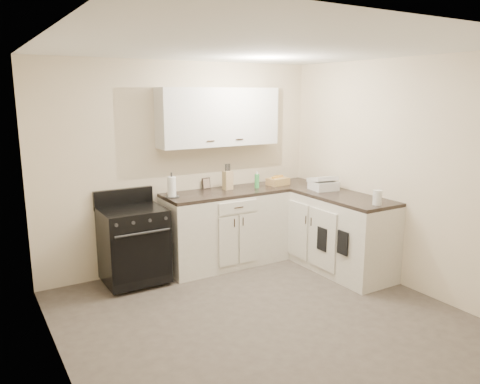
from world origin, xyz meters
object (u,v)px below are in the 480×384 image
knife_block (228,180)px  wicker_basket (278,181)px  paper_towel (172,187)px  stove (134,245)px  countertop_grill (323,185)px

knife_block → wicker_basket: 0.72m
paper_towel → knife_block: bearing=3.8°
stove → knife_block: 1.41m
stove → knife_block: (1.27, 0.10, 0.60)m
stove → countertop_grill: 2.41m
paper_towel → wicker_basket: bearing=-1.3°
wicker_basket → stove: bearing=-179.4°
wicker_basket → countertop_grill: size_ratio=0.92×
knife_block → countertop_grill: size_ratio=0.78×
paper_towel → wicker_basket: 1.49m
stove → countertop_grill: size_ratio=2.77×
knife_block → wicker_basket: bearing=-10.6°
knife_block → paper_towel: 0.78m
stove → wicker_basket: 2.05m
knife_block → wicker_basket: knife_block is taller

